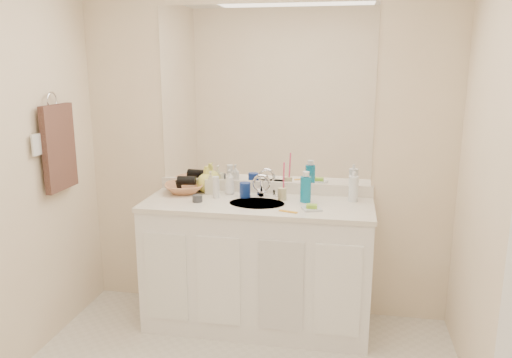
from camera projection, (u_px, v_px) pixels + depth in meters
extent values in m
cube|color=#F9E3C2|center=(265.00, 148.00, 3.49)|extent=(2.60, 0.02, 2.40)
cube|color=white|center=(257.00, 266.00, 3.40)|extent=(1.50, 0.55, 0.85)
cube|color=silver|center=(257.00, 204.00, 3.30)|extent=(1.52, 0.57, 0.03)
cube|color=white|center=(264.00, 187.00, 3.54)|extent=(1.52, 0.03, 0.08)
cylinder|color=silver|center=(257.00, 205.00, 3.28)|extent=(0.37, 0.37, 0.02)
cylinder|color=silver|center=(262.00, 188.00, 3.44)|extent=(0.02, 0.02, 0.11)
cube|color=white|center=(265.00, 96.00, 3.40)|extent=(1.48, 0.01, 1.20)
cylinder|color=navy|center=(245.00, 190.00, 3.41)|extent=(0.10, 0.10, 0.10)
cylinder|color=#C0B687|center=(282.00, 194.00, 3.36)|extent=(0.06, 0.06, 0.08)
cylinder|color=#F13F70|center=(284.00, 178.00, 3.33)|extent=(0.02, 0.04, 0.22)
cylinder|color=#0D75A0|center=(306.00, 189.00, 3.29)|extent=(0.09, 0.09, 0.17)
cylinder|color=white|center=(353.00, 189.00, 3.31)|extent=(0.07, 0.07, 0.17)
cube|color=silver|center=(312.00, 209.00, 3.13)|extent=(0.14, 0.13, 0.01)
cube|color=#81BB2D|center=(312.00, 206.00, 3.12)|extent=(0.07, 0.05, 0.02)
cube|color=orange|center=(288.00, 212.00, 3.09)|extent=(0.12, 0.06, 0.00)
cylinder|color=#34363B|center=(197.00, 198.00, 3.31)|extent=(0.08, 0.08, 0.05)
cylinder|color=silver|center=(216.00, 187.00, 3.40)|extent=(0.05, 0.05, 0.15)
imported|color=white|center=(230.00, 182.00, 3.49)|extent=(0.07, 0.07, 0.17)
imported|color=beige|center=(211.00, 182.00, 3.51)|extent=(0.08, 0.08, 0.16)
imported|color=#E6E259|center=(207.00, 179.00, 3.55)|extent=(0.17, 0.17, 0.18)
imported|color=#B77249|center=(184.00, 188.00, 3.53)|extent=(0.35, 0.35, 0.07)
cylinder|color=black|center=(187.00, 180.00, 3.52)|extent=(0.14, 0.08, 0.06)
torus|color=silver|center=(52.00, 100.00, 3.13)|extent=(0.01, 0.11, 0.11)
cube|color=#311F1A|center=(59.00, 148.00, 3.20)|extent=(0.04, 0.32, 0.55)
cube|color=white|center=(36.00, 145.00, 3.00)|extent=(0.01, 0.08, 0.13)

